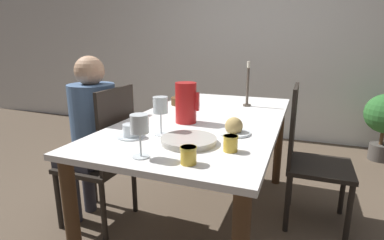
# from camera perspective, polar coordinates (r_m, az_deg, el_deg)

# --- Properties ---
(ground_plane) EXTENTS (20.00, 20.00, 0.00)m
(ground_plane) POSITION_cam_1_polar(r_m,az_deg,el_deg) (2.28, 2.50, -18.79)
(ground_plane) COLOR brown
(wall_back) EXTENTS (10.00, 0.06, 2.60)m
(wall_back) POSITION_cam_1_polar(r_m,az_deg,el_deg) (4.07, 13.01, 14.95)
(wall_back) COLOR white
(wall_back) RESTS_ON ground_plane
(dining_table) EXTENTS (0.94, 1.76, 0.77)m
(dining_table) POSITION_cam_1_polar(r_m,az_deg,el_deg) (1.99, 2.71, -2.45)
(dining_table) COLOR white
(dining_table) RESTS_ON ground_plane
(chair_person_side) EXTENTS (0.42, 0.42, 0.97)m
(chair_person_side) POSITION_cam_1_polar(r_m,az_deg,el_deg) (2.14, -16.33, -6.55)
(chair_person_side) COLOR black
(chair_person_side) RESTS_ON ground_plane
(chair_opposite) EXTENTS (0.42, 0.42, 0.97)m
(chair_opposite) POSITION_cam_1_polar(r_m,az_deg,el_deg) (2.22, 21.28, -6.14)
(chair_opposite) COLOR black
(chair_opposite) RESTS_ON ground_plane
(person_seated) EXTENTS (0.39, 0.41, 1.17)m
(person_seated) POSITION_cam_1_polar(r_m,az_deg,el_deg) (2.13, -18.75, -1.43)
(person_seated) COLOR #33333D
(person_seated) RESTS_ON ground_plane
(red_pitcher) EXTENTS (0.15, 0.13, 0.25)m
(red_pitcher) POSITION_cam_1_polar(r_m,az_deg,el_deg) (1.82, -1.17, 3.34)
(red_pitcher) COLOR red
(red_pitcher) RESTS_ON dining_table
(wine_glass_water) EXTENTS (0.08, 0.08, 0.21)m
(wine_glass_water) POSITION_cam_1_polar(r_m,az_deg,el_deg) (1.57, -6.03, 2.53)
(wine_glass_water) COLOR white
(wine_glass_water) RESTS_ON dining_table
(wine_glass_juice) EXTENTS (0.08, 0.08, 0.19)m
(wine_glass_juice) POSITION_cam_1_polar(r_m,az_deg,el_deg) (1.28, -9.95, -1.20)
(wine_glass_juice) COLOR white
(wine_glass_juice) RESTS_ON dining_table
(teacup_near_person) EXTENTS (0.15, 0.15, 0.07)m
(teacup_near_person) POSITION_cam_1_polar(r_m,az_deg,el_deg) (1.59, -11.50, -2.18)
(teacup_near_person) COLOR silver
(teacup_near_person) RESTS_ON dining_table
(serving_tray) EXTENTS (0.27, 0.27, 0.03)m
(serving_tray) POSITION_cam_1_polar(r_m,az_deg,el_deg) (1.47, -0.64, -3.92)
(serving_tray) COLOR #B7B2A8
(serving_tray) RESTS_ON dining_table
(bread_plate) EXTENTS (0.18, 0.18, 0.10)m
(bread_plate) POSITION_cam_1_polar(r_m,az_deg,el_deg) (1.63, 7.97, -1.53)
(bread_plate) COLOR silver
(bread_plate) RESTS_ON dining_table
(jam_jar_amber) EXTENTS (0.07, 0.07, 0.07)m
(jam_jar_amber) POSITION_cam_1_polar(r_m,az_deg,el_deg) (1.22, -0.67, -6.59)
(jam_jar_amber) COLOR gold
(jam_jar_amber) RESTS_ON dining_table
(jam_jar_red) EXTENTS (0.07, 0.07, 0.07)m
(jam_jar_red) POSITION_cam_1_polar(r_m,az_deg,el_deg) (1.37, 7.36, -4.33)
(jam_jar_red) COLOR gold
(jam_jar_red) RESTS_ON dining_table
(fruit_bowl) EXTENTS (0.19, 0.19, 0.11)m
(fruit_bowl) POSITION_cam_1_polar(r_m,az_deg,el_deg) (2.37, -1.68, 3.98)
(fruit_bowl) COLOR brown
(fruit_bowl) RESTS_ON dining_table
(candlestick_tall) EXTENTS (0.06, 0.06, 0.34)m
(candlestick_tall) POSITION_cam_1_polar(r_m,az_deg,el_deg) (2.33, 10.53, 5.88)
(candlestick_tall) COLOR #4C4238
(candlestick_tall) RESTS_ON dining_table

